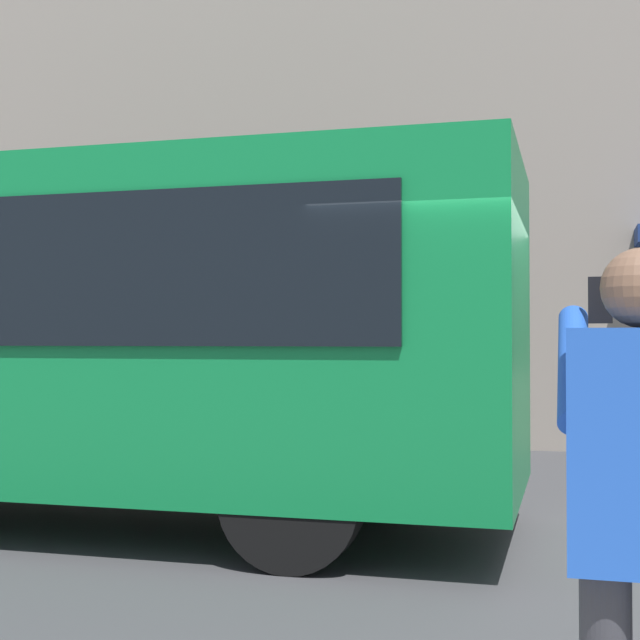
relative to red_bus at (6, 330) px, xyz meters
name	(u,v)px	position (x,y,z in m)	size (l,w,h in m)	color
ground_plane	(510,552)	(-4.42, 0.10, -1.68)	(60.00, 60.00, 0.00)	#38383A
building_facade_far	(540,43)	(-4.44, -6.70, 4.30)	(28.00, 1.55, 12.00)	gray
red_bus	(6,330)	(0.00, 0.00, 0.00)	(9.05, 2.54, 3.08)	#0F7238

